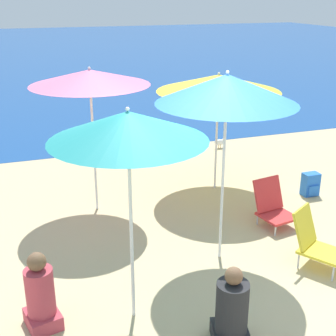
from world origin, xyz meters
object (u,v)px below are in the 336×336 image
Objects in this scene: person_seated_near at (41,297)px; seagull at (220,142)px; beach_umbrella_pink at (90,78)px; beach_umbrella_teal at (128,126)px; beach_umbrella_blue at (227,89)px; beach_chair_red at (273,205)px; beach_umbrella_yellow at (219,83)px; person_seated_far at (232,314)px; backpack_blue at (310,184)px; beach_chair_yellow at (314,240)px.

seagull is (4.26, 4.83, -0.22)m from person_seated_near.
beach_umbrella_pink reaches higher than person_seated_near.
beach_umbrella_teal is 1.98m from person_seated_near.
person_seated_near is (-2.31, -0.64, -1.85)m from beach_umbrella_blue.
beach_umbrella_yellow is at bearing 88.62° from beach_chair_red.
backpack_blue is at bearing 59.37° from person_seated_far.
beach_umbrella_yellow is at bearing 67.21° from beach_umbrella_blue.
beach_umbrella_yellow is 3.70m from beach_umbrella_teal.
beach_umbrella_blue is at bearing -115.01° from seagull.
beach_umbrella_yellow is at bearing 4.12° from beach_umbrella_pink.
beach_umbrella_teal is 2.05m from person_seated_far.
backpack_blue is (2.89, 2.83, -0.16)m from person_seated_far.
beach_umbrella_pink is at bearing -145.26° from seagull.
beach_umbrella_teal reaches higher than beach_chair_red.
beach_umbrella_blue is 2.33m from beach_umbrella_yellow.
beach_umbrella_pink is 2.15m from beach_umbrella_yellow.
person_seated_near is at bearing -131.42° from seagull.
beach_umbrella_yellow is 2.19m from beach_chair_red.
seagull is at bearing 62.79° from beach_umbrella_yellow.
seagull is (1.06, 2.06, -1.72)m from beach_umbrella_yellow.
beach_umbrella_blue is 6.14× the size of backpack_blue.
beach_umbrella_teal reaches higher than beach_umbrella_yellow.
seagull is at bearing 47.17° from beach_chair_yellow.
beach_umbrella_teal is at bearing -21.00° from person_seated_near.
beach_chair_yellow is at bearing 5.27° from beach_umbrella_teal.
beach_umbrella_pink is 5.70× the size of backpack_blue.
beach_umbrella_blue is 2.81× the size of person_seated_near.
beach_umbrella_blue reaches higher than seagull.
person_seated_far reaches higher than beach_chair_yellow.
beach_umbrella_teal reaches higher than beach_umbrella_pink.
person_seated_near is (-3.33, -0.08, 0.01)m from beach_chair_yellow.
backpack_blue is 2.89m from seagull.
person_seated_far is (-1.72, -2.11, 0.04)m from beach_chair_red.
backpack_blue is (2.30, 1.32, -2.02)m from beach_umbrella_blue.
beach_umbrella_pink is 3.95m from person_seated_far.
beach_umbrella_yellow is 7.64× the size of seagull.
beach_umbrella_yellow is 3.09m from beach_chair_yellow.
beach_chair_yellow is at bearing -48.32° from beach_umbrella_pink.
beach_umbrella_yellow is at bearing 28.36° from person_seated_near.
beach_umbrella_blue is 1.06× the size of beach_umbrella_teal.
beach_umbrella_teal is 4.64m from backpack_blue.
backpack_blue is (1.28, 1.88, -0.16)m from beach_chair_yellow.
beach_umbrella_blue reaches higher than beach_umbrella_pink.
person_seated_near reaches higher than beach_chair_yellow.
beach_umbrella_yellow is 2.89m from seagull.
seagull is (-0.35, 2.87, -0.05)m from backpack_blue.
person_seated_far is 4.05m from backpack_blue.
person_seated_near is (-1.07, -2.62, -1.74)m from beach_umbrella_pink.
person_seated_near is at bearing 149.68° from beach_chair_yellow.
beach_chair_red is 0.79× the size of person_seated_near.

